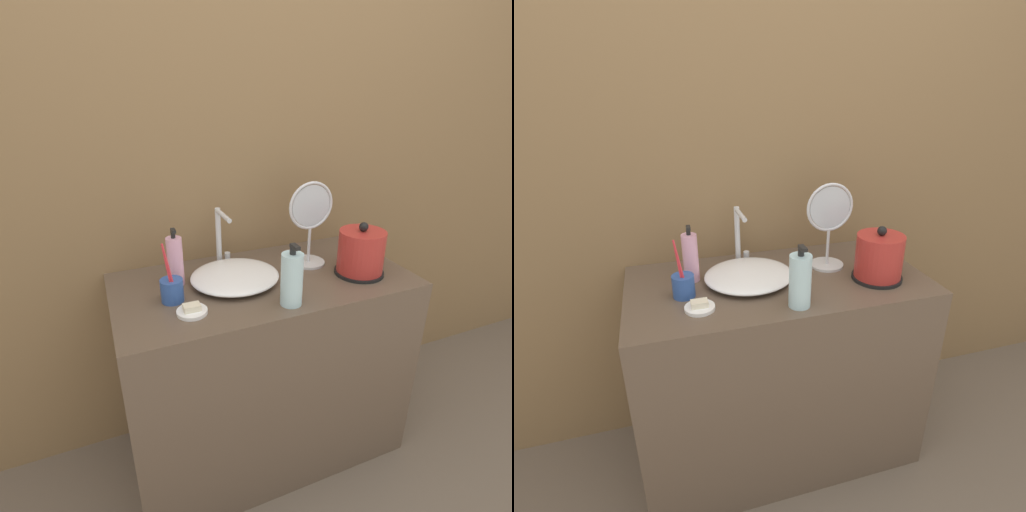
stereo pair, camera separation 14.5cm
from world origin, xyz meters
TOP-DOWN VIEW (x-y plane):
  - ground_plane at (0.00, 0.00)m, footprint 12.00×12.00m
  - wall_back at (0.00, 0.58)m, footprint 6.00×0.04m
  - vanity_counter at (0.00, 0.28)m, footprint 1.12×0.56m
  - sink_basin at (-0.11, 0.30)m, footprint 0.33×0.31m
  - faucet at (-0.11, 0.47)m, footprint 0.06×0.15m
  - electric_kettle at (0.36, 0.18)m, footprint 0.19×0.19m
  - toothbrush_cup at (-0.35, 0.25)m, footprint 0.08×0.08m
  - lotion_bottle at (0.01, 0.08)m, footprint 0.07×0.07m
  - shampoo_bottle at (-0.31, 0.37)m, footprint 0.06×0.06m
  - soap_dish at (-0.31, 0.15)m, footprint 0.10×0.10m
  - vanity_mirror at (0.22, 0.34)m, footprint 0.19×0.13m

SIDE VIEW (x-z plane):
  - ground_plane at x=0.00m, z-range 0.00..0.00m
  - vanity_counter at x=0.00m, z-range 0.00..0.83m
  - soap_dish at x=-0.31m, z-range 0.83..0.86m
  - sink_basin at x=-0.11m, z-range 0.83..0.88m
  - toothbrush_cup at x=-0.35m, z-range 0.77..0.98m
  - electric_kettle at x=0.36m, z-range 0.81..1.02m
  - lotion_bottle at x=0.01m, z-range 0.82..1.03m
  - shampoo_bottle at x=-0.31m, z-range 0.82..1.03m
  - faucet at x=-0.11m, z-range 0.85..1.08m
  - vanity_mirror at x=0.22m, z-range 0.84..1.18m
  - wall_back at x=0.00m, z-range 0.00..2.60m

